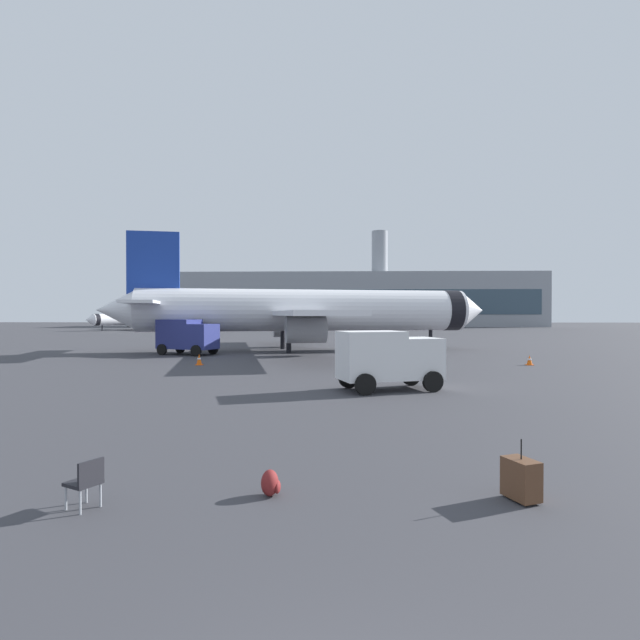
% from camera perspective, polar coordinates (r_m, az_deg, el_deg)
% --- Properties ---
extents(airplane_at_gate, '(35.52, 32.28, 10.50)m').
position_cam_1_polar(airplane_at_gate, '(45.81, -1.75, 1.07)').
color(airplane_at_gate, white).
rests_on(airplane_at_gate, ground).
extents(airplane_taxiing, '(17.09, 18.63, 6.38)m').
position_cam_1_polar(airplane_taxiing, '(111.95, -20.15, 0.06)').
color(airplane_taxiing, white).
rests_on(airplane_taxiing, ground).
extents(service_truck, '(5.27, 3.87, 2.90)m').
position_cam_1_polar(service_truck, '(42.61, -14.90, -1.68)').
color(service_truck, navy).
rests_on(service_truck, ground).
extents(cargo_van, '(4.80, 3.42, 2.60)m').
position_cam_1_polar(cargo_van, '(22.18, 7.77, -4.21)').
color(cargo_van, white).
rests_on(cargo_van, ground).
extents(safety_cone_near, '(0.44, 0.44, 0.73)m').
position_cam_1_polar(safety_cone_near, '(33.86, -13.59, -4.39)').
color(safety_cone_near, '#F2590C').
rests_on(safety_cone_near, ground).
extents(safety_cone_mid, '(0.44, 0.44, 0.67)m').
position_cam_1_polar(safety_cone_mid, '(35.56, 22.74, -4.23)').
color(safety_cone_mid, '#F2590C').
rests_on(safety_cone_mid, ground).
extents(rolling_suitcase, '(0.61, 0.74, 1.10)m').
position_cam_1_polar(rolling_suitcase, '(10.04, 21.92, -16.42)').
color(rolling_suitcase, brown).
rests_on(rolling_suitcase, ground).
extents(traveller_backpack, '(0.36, 0.40, 0.48)m').
position_cam_1_polar(traveller_backpack, '(9.68, -5.64, -18.01)').
color(traveller_backpack, maroon).
rests_on(traveller_backpack, ground).
extents(gate_chair, '(0.65, 0.65, 0.86)m').
position_cam_1_polar(gate_chair, '(9.81, -25.08, -16.20)').
color(gate_chair, black).
rests_on(gate_chair, ground).
extents(terminal_building, '(101.53, 19.84, 26.52)m').
position_cam_1_polar(terminal_building, '(140.40, 3.75, 2.31)').
color(terminal_building, gray).
rests_on(terminal_building, ground).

